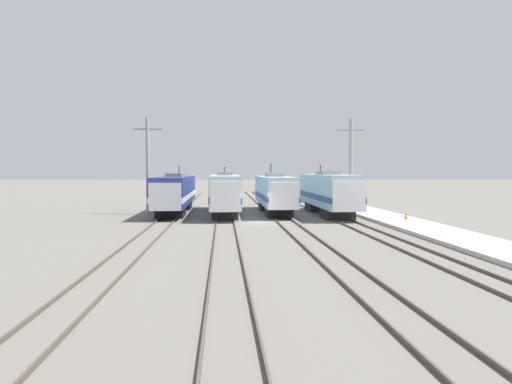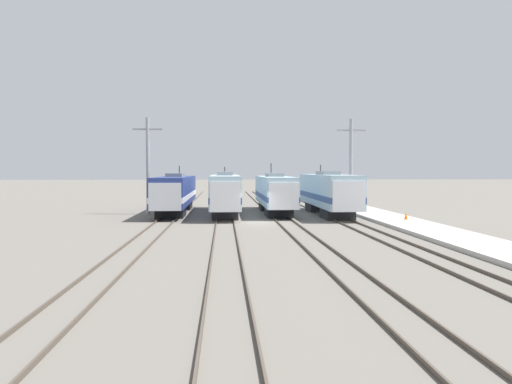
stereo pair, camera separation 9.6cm
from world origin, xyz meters
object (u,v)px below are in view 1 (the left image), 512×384
at_px(traffic_cone, 406,216).
at_px(locomotive_center_right, 275,193).
at_px(catenary_tower_right, 351,164).
at_px(locomotive_far_left, 175,193).
at_px(catenary_tower_left, 148,164).
at_px(locomotive_center_left, 225,193).
at_px(locomotive_far_right, 329,192).

bearing_deg(traffic_cone, locomotive_center_right, 136.34).
bearing_deg(locomotive_center_right, catenary_tower_right, -0.04).
height_order(locomotive_far_left, catenary_tower_left, catenary_tower_left).
distance_m(locomotive_center_left, locomotive_far_right, 10.16).
height_order(locomotive_far_left, traffic_cone, locomotive_far_left).
bearing_deg(locomotive_center_right, locomotive_far_left, 173.21).
xyz_separation_m(locomotive_center_left, locomotive_center_right, (5.04, 0.92, -0.06)).
relative_size(locomotive_far_left, locomotive_center_left, 1.06).
bearing_deg(locomotive_far_right, locomotive_center_right, 156.54).
xyz_separation_m(locomotive_center_right, locomotive_far_right, (5.04, -2.19, 0.10)).
bearing_deg(locomotive_center_left, locomotive_center_right, 10.35).
xyz_separation_m(locomotive_far_left, catenary_tower_left, (-2.57, -1.20, 2.89)).
bearing_deg(catenary_tower_right, traffic_cone, -76.79).
bearing_deg(locomotive_center_right, catenary_tower_left, -179.98).
relative_size(locomotive_center_left, traffic_cone, 29.48).
height_order(locomotive_far_right, catenary_tower_left, catenary_tower_left).
bearing_deg(locomotive_center_left, catenary_tower_left, 173.14).
relative_size(locomotive_far_right, catenary_tower_right, 1.75).
bearing_deg(locomotive_far_left, catenary_tower_left, -154.87).
distance_m(locomotive_center_right, catenary_tower_right, 8.27).
distance_m(catenary_tower_left, traffic_cone, 24.95).
bearing_deg(catenary_tower_left, traffic_cone, -22.83).
bearing_deg(locomotive_far_right, catenary_tower_left, 172.97).
xyz_separation_m(catenary_tower_left, traffic_cone, (22.64, -9.53, -4.41)).
height_order(locomotive_far_right, catenary_tower_right, catenary_tower_right).
height_order(catenary_tower_right, traffic_cone, catenary_tower_right).
bearing_deg(locomotive_center_left, traffic_cone, -29.82).
height_order(locomotive_center_right, locomotive_far_right, locomotive_center_right).
xyz_separation_m(locomotive_far_left, locomotive_center_right, (10.08, -1.20, 0.01)).
xyz_separation_m(locomotive_center_left, locomotive_far_right, (10.08, -1.27, 0.03)).
distance_m(locomotive_center_left, catenary_tower_left, 8.16).
distance_m(locomotive_center_right, catenary_tower_left, 12.97).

